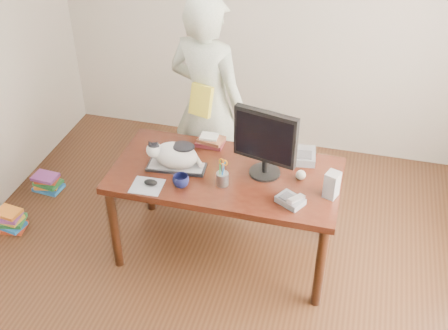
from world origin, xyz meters
TOP-DOWN VIEW (x-y plane):
  - room at (0.00, 0.00)m, footprint 4.50×4.50m
  - desk at (0.00, 0.68)m, footprint 1.60×0.80m
  - keyboard at (-0.35, 0.56)m, footprint 0.42×0.19m
  - cat at (-0.36, 0.56)m, footprint 0.40×0.23m
  - monitor at (0.26, 0.64)m, footprint 0.45×0.26m
  - pen_cup at (0.01, 0.46)m, footprint 0.11×0.11m
  - mousepad at (-0.48, 0.31)m, footprint 0.22×0.20m
  - mouse at (-0.46, 0.33)m, footprint 0.10×0.07m
  - coffee_mug at (-0.25, 0.37)m, footprint 0.14×0.14m
  - phone at (0.49, 0.38)m, footprint 0.21×0.19m
  - speaker at (0.74, 0.53)m, footprint 0.11×0.11m
  - baseball at (0.52, 0.66)m, footprint 0.07×0.07m
  - book_stack at (-0.20, 0.92)m, footprint 0.21×0.17m
  - calculator at (0.50, 0.90)m, footprint 0.18×0.23m
  - person at (-0.30, 1.20)m, footprint 0.76×0.61m
  - held_book at (-0.30, 1.03)m, footprint 0.19×0.15m
  - book_pile_a at (-1.75, 0.40)m, footprint 0.27×0.22m
  - book_pile_b at (-1.72, 0.95)m, footprint 0.26×0.20m

SIDE VIEW (x-z plane):
  - book_pile_b at x=-1.72m, z-range 0.00..0.15m
  - book_pile_a at x=-1.75m, z-range 0.00..0.18m
  - desk at x=0.00m, z-range 0.23..0.98m
  - mousepad at x=-0.48m, z-range 0.75..0.75m
  - keyboard at x=-0.35m, z-range 0.75..0.77m
  - mouse at x=-0.46m, z-range 0.75..0.79m
  - phone at x=0.49m, z-range 0.74..0.81m
  - calculator at x=0.50m, z-range 0.75..0.81m
  - book_stack at x=-0.20m, z-range 0.75..0.82m
  - baseball at x=0.52m, z-range 0.75..0.82m
  - coffee_mug at x=-0.25m, z-range 0.75..0.84m
  - pen_cup at x=0.01m, z-range 0.70..0.91m
  - speaker at x=0.74m, z-range 0.75..0.93m
  - cat at x=-0.36m, z-range 0.76..0.98m
  - person at x=-0.30m, z-range 0.00..1.82m
  - monitor at x=0.26m, z-range 0.78..1.29m
  - held_book at x=-0.30m, z-range 0.93..1.17m
  - room at x=0.00m, z-range -0.90..3.60m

